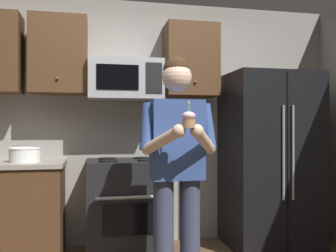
# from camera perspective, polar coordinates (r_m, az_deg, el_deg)

# --- Properties ---
(wall_back) EXTENTS (4.40, 0.10, 2.60)m
(wall_back) POSITION_cam_1_polar(r_m,az_deg,el_deg) (4.01, -4.86, 0.65)
(wall_back) COLOR gray
(wall_back) RESTS_ON ground
(oven_range) EXTENTS (0.76, 0.70, 0.93)m
(oven_range) POSITION_cam_1_polar(r_m,az_deg,el_deg) (3.69, -6.49, -12.39)
(oven_range) COLOR black
(oven_range) RESTS_ON ground
(microwave) EXTENTS (0.74, 0.41, 0.40)m
(microwave) POSITION_cam_1_polar(r_m,az_deg,el_deg) (3.75, -6.65, 7.14)
(microwave) COLOR #9EA0A5
(refrigerator) EXTENTS (0.90, 0.75, 1.80)m
(refrigerator) POSITION_cam_1_polar(r_m,az_deg,el_deg) (4.01, 15.54, -5.06)
(refrigerator) COLOR black
(refrigerator) RESTS_ON ground
(cabinet_row_upper) EXTENTS (2.78, 0.36, 0.76)m
(cabinet_row_upper) POSITION_cam_1_polar(r_m,az_deg,el_deg) (3.84, -15.46, 10.47)
(cabinet_row_upper) COLOR #4C301C
(bowl_large_white) EXTENTS (0.29, 0.29, 0.13)m
(bowl_large_white) POSITION_cam_1_polar(r_m,az_deg,el_deg) (3.65, -21.36, -4.12)
(bowl_large_white) COLOR white
(bowl_large_white) RESTS_ON counter_left
(person) EXTENTS (0.60, 0.48, 1.76)m
(person) POSITION_cam_1_polar(r_m,az_deg,el_deg) (2.69, 1.44, -5.43)
(person) COLOR #383F59
(person) RESTS_ON ground
(cupcake) EXTENTS (0.09, 0.09, 0.17)m
(cupcake) POSITION_cam_1_polar(r_m,az_deg,el_deg) (2.36, 3.24, 1.04)
(cupcake) COLOR #A87F56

